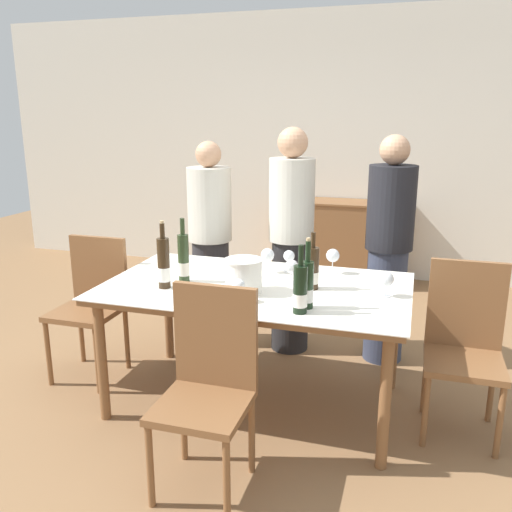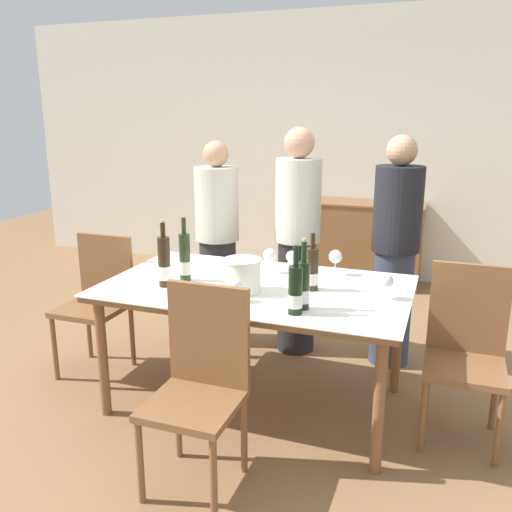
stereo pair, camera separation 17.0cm
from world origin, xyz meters
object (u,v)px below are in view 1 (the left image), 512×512
person_guest_left (291,242)px  wine_bottle_3 (184,259)px  chair_left_end (92,297)px  chair_near_front (209,377)px  dining_table (256,296)px  person_guest_right (388,252)px  wine_glass_1 (239,287)px  wine_glass_5 (386,280)px  wine_bottle_0 (307,285)px  chair_right_end (464,338)px  person_host (210,245)px  wine_glass_2 (292,267)px  wine_bottle_4 (164,264)px  wine_bottle_1 (300,290)px  ice_bucket (244,275)px  wine_glass_4 (268,256)px  wine_bottle_2 (312,269)px  wine_glass_3 (289,257)px  sideboard_cabinet (342,241)px  wine_glass_0 (333,256)px

person_guest_left → wine_bottle_3: bearing=-116.3°
chair_left_end → chair_near_front: 1.45m
dining_table → person_guest_right: bearing=50.9°
wine_glass_1 → wine_glass_5: wine_glass_5 is taller
wine_bottle_0 → person_guest_right: 1.22m
wine_glass_5 → dining_table: bearing=-178.8°
chair_right_end → person_host: size_ratio=0.62×
wine_glass_2 → person_guest_left: (-0.18, 0.74, -0.03)m
wine_bottle_0 → wine_glass_5: size_ratio=2.62×
wine_bottle_3 → person_guest_left: 1.02m
wine_bottle_4 → wine_bottle_1: bearing=-11.5°
ice_bucket → wine_bottle_4: size_ratio=0.55×
wine_glass_5 → wine_glass_4: bearing=161.3°
wine_bottle_2 → wine_glass_5: (0.42, -0.02, -0.02)m
chair_left_end → chair_right_end: bearing=0.1°
wine_glass_3 → chair_near_front: size_ratio=0.14×
chair_left_end → wine_bottle_2: bearing=-2.1°
wine_bottle_1 → person_host: bearing=129.0°
ice_bucket → wine_bottle_3: (-0.41, 0.08, 0.04)m
wine_glass_5 → person_guest_right: 0.86m
person_guest_left → ice_bucket: bearing=-92.6°
wine_bottle_1 → wine_glass_1: wine_bottle_1 is taller
wine_glass_3 → ice_bucket: bearing=-107.8°
person_guest_left → person_guest_right: size_ratio=1.03×
wine_bottle_0 → wine_glass_3: bearing=111.4°
wine_bottle_0 → wine_bottle_4: wine_bottle_4 is taller
wine_bottle_2 → wine_glass_2: bearing=150.2°
person_guest_right → sideboard_cabinet: bearing=107.3°
wine_glass_2 → wine_glass_5: size_ratio=0.99×
wine_glass_2 → dining_table: bearing=-149.3°
wine_glass_5 → chair_near_front: chair_near_front is taller
person_host → person_guest_left: 0.63m
wine_bottle_3 → wine_glass_3: size_ratio=2.79×
wine_bottle_3 → person_host: (-0.17, 0.87, -0.13)m
chair_right_end → chair_near_front: size_ratio=0.99×
wine_bottle_0 → person_host: size_ratio=0.24×
wine_glass_0 → person_guest_left: person_guest_left is taller
wine_bottle_0 → person_guest_left: (-0.35, 1.15, -0.06)m
wine_glass_0 → person_host: bearing=156.5°
ice_bucket → wine_glass_3: bearing=72.2°
wine_bottle_0 → person_host: 1.47m
wine_bottle_4 → wine_glass_5: size_ratio=2.77×
wine_glass_1 → person_guest_left: 1.16m
wine_bottle_3 → wine_glass_4: bearing=37.2°
ice_bucket → wine_glass_3: ice_bucket is taller
wine_bottle_1 → wine_glass_2: bearing=108.0°
wine_glass_1 → chair_left_end: (-1.19, 0.39, -0.31)m
chair_near_front → chair_left_end: bearing=144.6°
chair_left_end → person_guest_left: size_ratio=0.57×
wine_bottle_2 → wine_glass_4: wine_bottle_2 is taller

